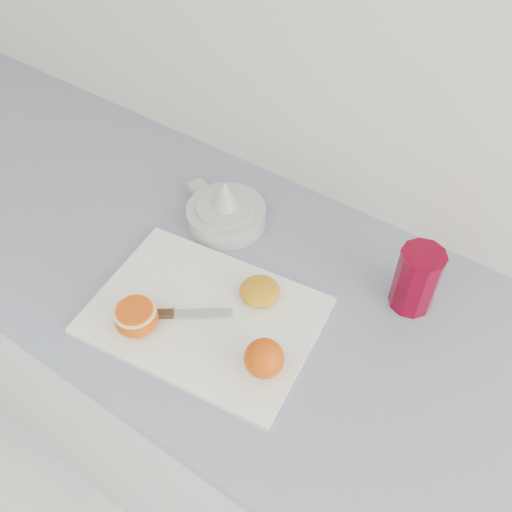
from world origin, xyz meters
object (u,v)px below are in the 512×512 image
at_px(citrus_juicer, 226,211).
at_px(counter, 258,407).
at_px(cutting_board, 204,316).
at_px(red_tumbler, 416,281).
at_px(half_orange, 136,318).

bearing_deg(citrus_juicer, counter, -35.76).
height_order(counter, cutting_board, cutting_board).
xyz_separation_m(counter, red_tumbler, (0.24, 0.14, 0.50)).
xyz_separation_m(cutting_board, half_orange, (-0.08, -0.08, 0.03)).
bearing_deg(citrus_juicer, cutting_board, -62.53).
distance_m(cutting_board, red_tumbler, 0.37).
xyz_separation_m(citrus_juicer, red_tumbler, (0.40, 0.02, 0.03)).
xyz_separation_m(cutting_board, red_tumbler, (0.28, 0.24, 0.05)).
bearing_deg(red_tumbler, cutting_board, -140.06).
height_order(counter, citrus_juicer, citrus_juicer).
relative_size(citrus_juicer, red_tumbler, 1.57).
bearing_deg(citrus_juicer, red_tumbler, 3.18).
bearing_deg(red_tumbler, counter, -149.83).
xyz_separation_m(counter, citrus_juicer, (-0.16, 0.12, 0.47)).
relative_size(cutting_board, red_tumbler, 3.03).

